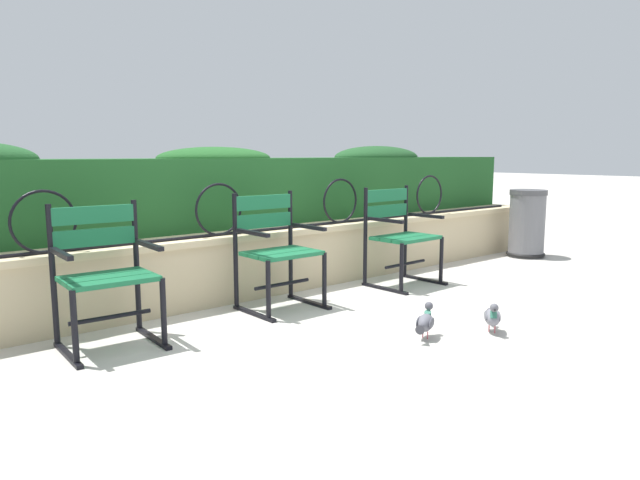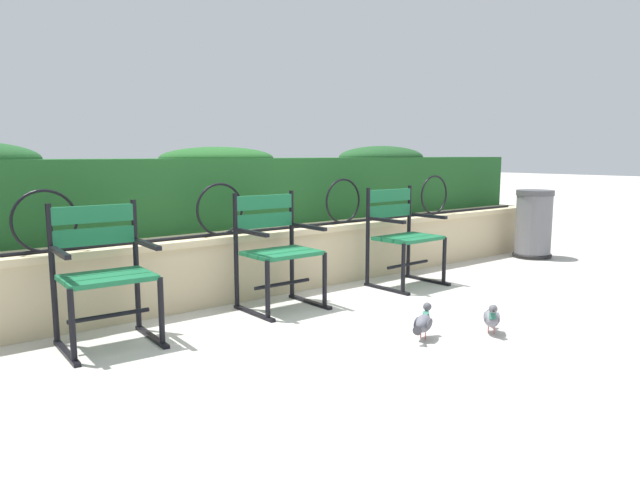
# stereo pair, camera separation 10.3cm
# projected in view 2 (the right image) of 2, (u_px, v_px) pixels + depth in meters

# --- Properties ---
(ground_plane) EXTENTS (60.00, 60.00, 0.00)m
(ground_plane) POSITION_uv_depth(u_px,v_px,m) (331.00, 315.00, 4.34)
(ground_plane) COLOR #BCB7AD
(stone_wall) EXTENTS (7.59, 0.41, 0.55)m
(stone_wall) POSITION_uv_depth(u_px,v_px,m) (263.00, 261.00, 5.00)
(stone_wall) COLOR #C6B289
(stone_wall) RESTS_ON ground
(iron_arch_fence) EXTENTS (7.05, 0.02, 0.42)m
(iron_arch_fence) POSITION_uv_depth(u_px,v_px,m) (229.00, 213.00, 4.65)
(iron_arch_fence) COLOR black
(iron_arch_fence) RESTS_ON stone_wall
(hedge_row) EXTENTS (7.44, 0.65, 0.74)m
(hedge_row) POSITION_uv_depth(u_px,v_px,m) (231.00, 187.00, 5.29)
(hedge_row) COLOR #1E5123
(hedge_row) RESTS_ON stone_wall
(park_chair_left) EXTENTS (0.59, 0.55, 0.89)m
(park_chair_left) POSITION_uv_depth(u_px,v_px,m) (103.00, 271.00, 3.62)
(park_chair_left) COLOR #19663D
(park_chair_left) RESTS_ON ground
(park_chair_centre) EXTENTS (0.57, 0.52, 0.90)m
(park_chair_centre) POSITION_uv_depth(u_px,v_px,m) (276.00, 248.00, 4.49)
(park_chair_centre) COLOR #19663D
(park_chair_centre) RESTS_ON ground
(park_chair_right) EXTENTS (0.61, 0.54, 0.89)m
(park_chair_right) POSITION_uv_depth(u_px,v_px,m) (402.00, 234.00, 5.28)
(park_chair_right) COLOR #19663D
(park_chair_right) RESTS_ON ground
(pigeon_near_chairs) EXTENTS (0.27, 0.18, 0.22)m
(pigeon_near_chairs) POSITION_uv_depth(u_px,v_px,m) (423.00, 323.00, 3.74)
(pigeon_near_chairs) COLOR #5B5B66
(pigeon_near_chairs) RESTS_ON ground
(pigeon_far_side) EXTENTS (0.25, 0.22, 0.22)m
(pigeon_far_side) POSITION_uv_depth(u_px,v_px,m) (492.00, 317.00, 3.87)
(pigeon_far_side) COLOR slate
(pigeon_far_side) RESTS_ON ground
(trash_bin) EXTENTS (0.44, 0.44, 0.78)m
(trash_bin) POSITION_uv_depth(u_px,v_px,m) (534.00, 226.00, 6.69)
(trash_bin) COLOR slate
(trash_bin) RESTS_ON ground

